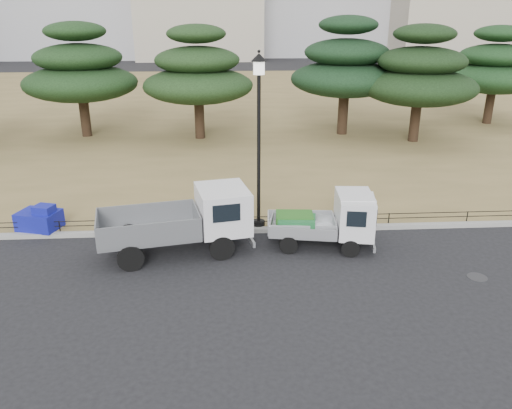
{
  "coord_description": "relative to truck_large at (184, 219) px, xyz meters",
  "views": [
    {
      "loc": [
        -1.01,
        -14.06,
        7.38
      ],
      "look_at": [
        0.0,
        2.0,
        1.3
      ],
      "focal_mm": 35.0,
      "sensor_mm": 36.0,
      "label": 1
    }
  ],
  "objects": [
    {
      "name": "truck_large",
      "position": [
        0.0,
        0.0,
        0.0
      ],
      "size": [
        5.13,
        2.81,
        2.12
      ],
      "rotation": [
        0.0,
        0.0,
        0.2
      ],
      "color": "black",
      "rests_on": "ground"
    },
    {
      "name": "pine_east_far",
      "position": [
        20.29,
        19.46,
        2.85
      ],
      "size": [
        6.68,
        6.68,
        6.71
      ],
      "color": "black",
      "rests_on": "lawn"
    },
    {
      "name": "manhole",
      "position": [
        8.91,
        -2.33,
        -1.17
      ],
      "size": [
        0.6,
        0.6,
        0.01
      ],
      "primitive_type": "cylinder",
      "color": "#2D2D30",
      "rests_on": "ground"
    },
    {
      "name": "lawn",
      "position": [
        2.41,
        29.47,
        -1.1
      ],
      "size": [
        120.0,
        56.0,
        0.15
      ],
      "primitive_type": "cube",
      "color": "olive",
      "rests_on": "ground"
    },
    {
      "name": "pipe_fence",
      "position": [
        2.41,
        1.62,
        -0.74
      ],
      "size": [
        38.0,
        0.04,
        0.4
      ],
      "color": "black",
      "rests_on": "lawn"
    },
    {
      "name": "street_lamp",
      "position": [
        2.56,
        1.77,
        3.1
      ],
      "size": [
        0.55,
        0.55,
        6.11
      ],
      "color": "black",
      "rests_on": "lawn"
    },
    {
      "name": "pine_west_near",
      "position": [
        -7.5,
        17.15,
        3.01
      ],
      "size": [
        6.99,
        6.99,
        6.99
      ],
      "color": "black",
      "rests_on": "lawn"
    },
    {
      "name": "pine_center_left",
      "position": [
        -0.18,
        16.08,
        2.93
      ],
      "size": [
        6.73,
        6.73,
        6.85
      ],
      "color": "black",
      "rests_on": "lawn"
    },
    {
      "name": "truck_kei_rear",
      "position": [
        4.84,
        0.39,
        -0.26
      ],
      "size": [
        3.61,
        1.79,
        1.83
      ],
      "rotation": [
        0.0,
        0.0,
        -0.09
      ],
      "color": "black",
      "rests_on": "ground"
    },
    {
      "name": "tarp_pile",
      "position": [
        -5.36,
        1.93,
        -0.65
      ],
      "size": [
        1.64,
        1.39,
        0.93
      ],
      "rotation": [
        0.0,
        0.0,
        -0.29
      ],
      "color": "#141A9F",
      "rests_on": "lawn"
    },
    {
      "name": "pine_east_near",
      "position": [
        13.0,
        14.42,
        2.94
      ],
      "size": [
        6.81,
        6.81,
        6.87
      ],
      "color": "black",
      "rests_on": "lawn"
    },
    {
      "name": "ground",
      "position": [
        2.41,
        -1.13,
        -1.18
      ],
      "size": [
        220.0,
        220.0,
        0.0
      ],
      "primitive_type": "plane",
      "color": "black"
    },
    {
      "name": "pine_center_right",
      "position": [
        9.07,
        16.74,
        3.22
      ],
      "size": [
        6.92,
        6.92,
        7.34
      ],
      "color": "black",
      "rests_on": "lawn"
    },
    {
      "name": "truck_kei_front",
      "position": [
        4.86,
        0.05,
        -0.28
      ],
      "size": [
        3.62,
        2.03,
        1.81
      ],
      "rotation": [
        0.0,
        0.0,
        -0.18
      ],
      "color": "black",
      "rests_on": "ground"
    },
    {
      "name": "curb",
      "position": [
        2.41,
        1.47,
        -1.1
      ],
      "size": [
        120.0,
        0.25,
        0.16
      ],
      "primitive_type": "cube",
      "color": "gray",
      "rests_on": "ground"
    }
  ]
}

